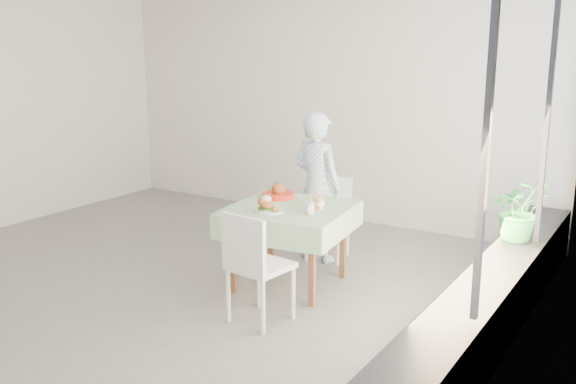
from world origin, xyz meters
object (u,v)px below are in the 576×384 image
Objects in this scene: juice_cup_orange at (319,202)px; potted_plant at (520,210)px; chair_far at (328,234)px; chair_near at (259,288)px; diner at (317,187)px; cafe_table at (290,237)px; main_dish at (268,206)px.

juice_cup_orange is 1.74m from potted_plant.
potted_plant reaches higher than chair_far.
diner is at bearing 102.99° from chair_near.
chair_near is 2.36m from potted_plant.
chair_near is at bearing -80.32° from chair_far.
chair_far is (-0.07, 0.86, -0.20)m from cafe_table.
chair_near is at bearing -62.35° from main_dish.
diner is (-0.08, -0.09, 0.51)m from chair_far.
diner is 2.77× the size of potted_plant.
diner is at bearing -177.07° from potted_plant.
chair_near is 1.65× the size of potted_plant.
juice_cup_orange reaches higher than main_dish.
juice_cup_orange is at bearing -152.71° from potted_plant.
chair_near is at bearing 111.63° from diner.
main_dish is at bearing -149.94° from potted_plant.
chair_near is 3.19× the size of juice_cup_orange.
potted_plant reaches higher than main_dish.
diner is 0.81m from juice_cup_orange.
main_dish is at bearing 117.65° from chair_near.
diner is 5.50× the size of main_dish.
main_dish is 0.50× the size of potted_plant.
juice_cup_orange is at bearing 129.22° from diner.
cafe_table is 0.83m from diner.
chair_near is (0.28, -1.66, 0.02)m from chair_far.
chair_far is 1.22m from main_dish.
juice_cup_orange is (0.33, -0.79, 0.55)m from chair_far.
main_dish reaches higher than cafe_table.
diner reaches higher than chair_near.
diner is 1.96m from potted_plant.
main_dish reaches higher than chair_far.
chair_far is 1.02m from juice_cup_orange.
chair_far is 1.95m from potted_plant.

